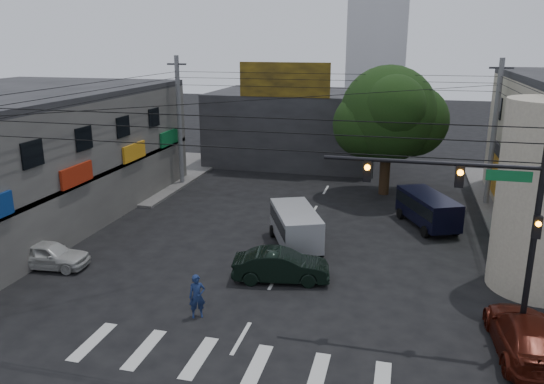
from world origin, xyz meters
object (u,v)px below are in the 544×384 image
at_px(traffic_gantry, 483,209).
at_px(silver_minivan, 296,228).
at_px(street_tree, 388,114).
at_px(utility_pole_far_left, 179,122).
at_px(dark_sedan, 281,266).
at_px(white_compact, 48,255).
at_px(traffic_officer, 197,296).
at_px(maroon_sedan, 526,336).
at_px(utility_pole_far_right, 494,134).
at_px(navy_van, 427,211).

height_order(traffic_gantry, silver_minivan, traffic_gantry).
distance_m(street_tree, utility_pole_far_left, 14.56).
bearing_deg(traffic_gantry, silver_minivan, 137.65).
relative_size(dark_sedan, white_compact, 1.14).
relative_size(dark_sedan, silver_minivan, 0.90).
distance_m(utility_pole_far_left, traffic_officer, 20.18).
bearing_deg(traffic_officer, dark_sedan, 30.37).
bearing_deg(dark_sedan, maroon_sedan, -121.39).
bearing_deg(dark_sedan, white_compact, 86.65).
relative_size(utility_pole_far_right, traffic_officer, 5.33).
relative_size(navy_van, traffic_officer, 2.89).
bearing_deg(traffic_officer, traffic_gantry, -23.06).
xyz_separation_m(street_tree, white_compact, (-14.50, -16.36, -4.84)).
distance_m(street_tree, white_compact, 22.39).
distance_m(silver_minivan, traffic_officer, 8.29).
relative_size(street_tree, white_compact, 2.25).
distance_m(maroon_sedan, traffic_officer, 11.60).
bearing_deg(silver_minivan, utility_pole_far_right, -69.72).
bearing_deg(dark_sedan, traffic_officer, 138.68).
bearing_deg(traffic_gantry, navy_van, 95.49).
distance_m(maroon_sedan, silver_minivan, 12.19).
bearing_deg(navy_van, traffic_officer, 120.57).
xyz_separation_m(maroon_sedan, navy_van, (-2.84, 12.43, 0.22)).
bearing_deg(white_compact, silver_minivan, -68.75).
height_order(traffic_gantry, utility_pole_far_left, utility_pole_far_left).
relative_size(utility_pole_far_right, white_compact, 2.38).
height_order(street_tree, traffic_officer, street_tree).
bearing_deg(silver_minivan, maroon_sedan, -152.51).
bearing_deg(utility_pole_far_left, maroon_sedan, -41.36).
distance_m(dark_sedan, silver_minivan, 4.13).
distance_m(utility_pole_far_right, silver_minivan, 14.85).
xyz_separation_m(silver_minivan, traffic_officer, (-2.14, -8.01, -0.11)).
distance_m(white_compact, maroon_sedan, 20.16).
xyz_separation_m(dark_sedan, white_compact, (-10.79, -1.30, -0.06)).
height_order(maroon_sedan, navy_van, navy_van).
bearing_deg(silver_minivan, white_compact, 93.71).
xyz_separation_m(utility_pole_far_left, white_compact, (0.00, -15.36, -3.96)).
xyz_separation_m(traffic_gantry, utility_pole_far_left, (-18.32, 17.00, -0.23)).
bearing_deg(silver_minivan, traffic_officer, 141.65).
relative_size(white_compact, maroon_sedan, 0.76).
distance_m(street_tree, traffic_gantry, 18.42).
height_order(traffic_gantry, traffic_officer, traffic_gantry).
height_order(maroon_sedan, traffic_officer, traffic_officer).
distance_m(traffic_gantry, utility_pole_far_right, 17.21).
xyz_separation_m(street_tree, silver_minivan, (-3.92, -10.94, -4.50)).
bearing_deg(utility_pole_far_right, navy_van, -126.20).
bearing_deg(utility_pole_far_left, utility_pole_far_right, 0.00).
xyz_separation_m(white_compact, silver_minivan, (10.58, 5.41, 0.34)).
bearing_deg(street_tree, utility_pole_far_left, -176.05).
height_order(street_tree, maroon_sedan, street_tree).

